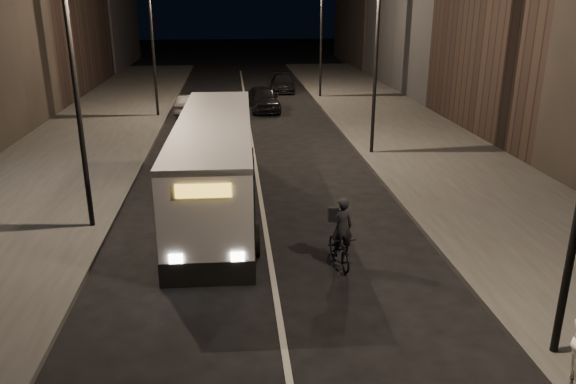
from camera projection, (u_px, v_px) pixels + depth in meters
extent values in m
plane|color=black|center=(273.00, 280.00, 15.05)|extent=(180.00, 180.00, 0.00)
cube|color=#333331|center=(417.00, 142.00, 28.97)|extent=(7.00, 70.00, 0.16)
cube|color=#333331|center=(79.00, 150.00, 27.38)|extent=(7.00, 70.00, 0.16)
cylinder|color=black|center=(376.00, 67.00, 25.48)|extent=(0.16, 0.16, 8.00)
cylinder|color=black|center=(321.00, 41.00, 40.51)|extent=(0.16, 0.16, 8.00)
cylinder|color=black|center=(77.00, 102.00, 16.91)|extent=(0.16, 0.16, 8.00)
cylinder|color=black|center=(153.00, 49.00, 33.82)|extent=(0.16, 0.16, 8.00)
cube|color=silver|center=(216.00, 165.00, 19.74)|extent=(2.72, 11.88, 3.15)
cube|color=black|center=(215.00, 153.00, 19.59)|extent=(2.79, 11.48, 1.13)
cube|color=silver|center=(214.00, 122.00, 19.24)|extent=(2.74, 11.88, 0.18)
cube|color=gold|center=(203.00, 191.00, 13.82)|extent=(1.38, 0.15, 0.34)
cylinder|color=black|center=(168.00, 243.00, 16.11)|extent=(0.37, 0.99, 0.99)
cylinder|color=black|center=(254.00, 240.00, 16.29)|extent=(0.37, 0.99, 0.99)
cylinder|color=black|center=(191.00, 165.00, 23.53)|extent=(0.37, 0.99, 0.99)
cylinder|color=black|center=(250.00, 164.00, 23.71)|extent=(0.37, 0.99, 0.99)
imported|color=black|center=(340.00, 248.00, 15.82)|extent=(0.83, 1.84, 0.94)
imported|color=black|center=(342.00, 227.00, 15.39)|extent=(0.67, 0.48, 1.71)
imported|color=black|center=(263.00, 99.00, 37.12)|extent=(2.24, 4.77, 1.58)
imported|color=#3D3D40|center=(191.00, 104.00, 35.96)|extent=(1.85, 3.98, 1.26)
imported|color=black|center=(283.00, 83.00, 44.86)|extent=(2.12, 4.66, 1.32)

